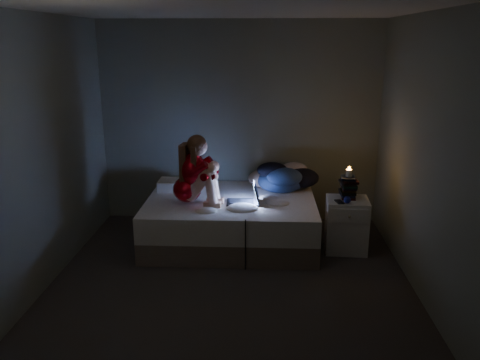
# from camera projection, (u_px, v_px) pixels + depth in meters

# --- Properties ---
(floor) EXTENTS (3.60, 3.80, 0.02)m
(floor) POSITION_uv_depth(u_px,v_px,m) (230.00, 286.00, 4.84)
(floor) COLOR #2B2A29
(floor) RESTS_ON ground
(ceiling) EXTENTS (3.60, 3.80, 0.02)m
(ceiling) POSITION_uv_depth(u_px,v_px,m) (228.00, 8.00, 4.11)
(ceiling) COLOR silver
(ceiling) RESTS_ON ground
(wall_back) EXTENTS (3.60, 0.02, 2.60)m
(wall_back) POSITION_uv_depth(u_px,v_px,m) (239.00, 124.00, 6.31)
(wall_back) COLOR slate
(wall_back) RESTS_ON ground
(wall_front) EXTENTS (3.60, 0.02, 2.60)m
(wall_front) POSITION_uv_depth(u_px,v_px,m) (205.00, 240.00, 2.64)
(wall_front) COLOR slate
(wall_front) RESTS_ON ground
(wall_left) EXTENTS (0.02, 3.80, 2.60)m
(wall_left) POSITION_uv_depth(u_px,v_px,m) (37.00, 156.00, 4.56)
(wall_left) COLOR slate
(wall_left) RESTS_ON ground
(wall_right) EXTENTS (0.02, 3.80, 2.60)m
(wall_right) POSITION_uv_depth(u_px,v_px,m) (429.00, 160.00, 4.39)
(wall_right) COLOR slate
(wall_right) RESTS_ON ground
(bed) EXTENTS (1.97, 1.48, 0.54)m
(bed) POSITION_uv_depth(u_px,v_px,m) (231.00, 220.00, 5.82)
(bed) COLOR beige
(bed) RESTS_ON ground
(pillow) EXTENTS (0.43, 0.31, 0.12)m
(pillow) POSITION_uv_depth(u_px,v_px,m) (176.00, 185.00, 6.07)
(pillow) COLOR silver
(pillow) RESTS_ON bed
(woman) EXTENTS (0.53, 0.38, 0.81)m
(woman) POSITION_uv_depth(u_px,v_px,m) (187.00, 169.00, 5.46)
(woman) COLOR maroon
(woman) RESTS_ON bed
(laptop) EXTENTS (0.38, 0.27, 0.26)m
(laptop) POSITION_uv_depth(u_px,v_px,m) (243.00, 192.00, 5.54)
(laptop) COLOR black
(laptop) RESTS_ON bed
(clothes_pile) EXTENTS (0.67, 0.55, 0.37)m
(clothes_pile) POSITION_uv_depth(u_px,v_px,m) (281.00, 176.00, 6.02)
(clothes_pile) COLOR navy
(clothes_pile) RESTS_ON bed
(nightstand) EXTENTS (0.48, 0.44, 0.62)m
(nightstand) POSITION_uv_depth(u_px,v_px,m) (346.00, 225.00, 5.56)
(nightstand) COLOR silver
(nightstand) RESTS_ON ground
(book_stack) EXTENTS (0.19, 0.25, 0.24)m
(book_stack) POSITION_uv_depth(u_px,v_px,m) (348.00, 188.00, 5.51)
(book_stack) COLOR black
(book_stack) RESTS_ON nightstand
(candle) EXTENTS (0.07, 0.07, 0.08)m
(candle) POSITION_uv_depth(u_px,v_px,m) (349.00, 174.00, 5.46)
(candle) COLOR beige
(candle) RESTS_ON book_stack
(phone) EXTENTS (0.10, 0.15, 0.01)m
(phone) POSITION_uv_depth(u_px,v_px,m) (340.00, 202.00, 5.37)
(phone) COLOR black
(phone) RESTS_ON nightstand
(blue_orb) EXTENTS (0.08, 0.08, 0.08)m
(blue_orb) POSITION_uv_depth(u_px,v_px,m) (348.00, 200.00, 5.34)
(blue_orb) COLOR navy
(blue_orb) RESTS_ON nightstand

